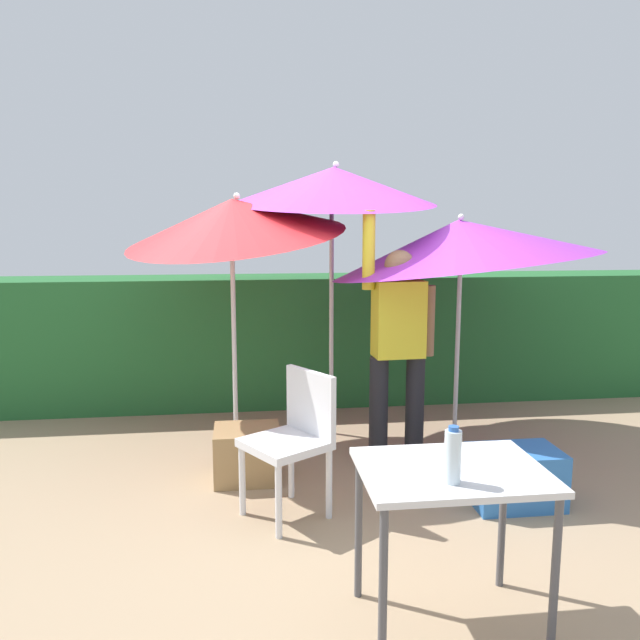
{
  "coord_description": "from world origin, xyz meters",
  "views": [
    {
      "loc": [
        -0.55,
        -4.07,
        1.8
      ],
      "look_at": [
        0.0,
        0.3,
        1.1
      ],
      "focal_mm": 34.8,
      "sensor_mm": 36.0,
      "label": 1
    }
  ],
  "objects_px": {
    "person_vendor": "(398,341)",
    "crate_cardboard": "(247,454)",
    "umbrella_yellow": "(334,186)",
    "umbrella_rainbow": "(234,218)",
    "cooler_box": "(515,477)",
    "folding_table": "(451,488)",
    "umbrella_orange": "(461,243)",
    "chair_plastic": "(294,434)",
    "bottle_water": "(453,456)"
  },
  "relations": [
    {
      "from": "umbrella_orange",
      "to": "chair_plastic",
      "type": "xyz_separation_m",
      "value": [
        -1.41,
        -1.09,
        -1.12
      ]
    },
    {
      "from": "umbrella_rainbow",
      "to": "folding_table",
      "type": "bearing_deg",
      "value": -67.82
    },
    {
      "from": "person_vendor",
      "to": "bottle_water",
      "type": "relative_size",
      "value": 7.83
    },
    {
      "from": "umbrella_yellow",
      "to": "crate_cardboard",
      "type": "distance_m",
      "value": 2.22
    },
    {
      "from": "folding_table",
      "to": "bottle_water",
      "type": "height_order",
      "value": "bottle_water"
    },
    {
      "from": "umbrella_rainbow",
      "to": "cooler_box",
      "type": "relative_size",
      "value": 3.91
    },
    {
      "from": "bottle_water",
      "to": "folding_table",
      "type": "bearing_deg",
      "value": 70.35
    },
    {
      "from": "umbrella_orange",
      "to": "umbrella_yellow",
      "type": "bearing_deg",
      "value": 160.85
    },
    {
      "from": "umbrella_rainbow",
      "to": "folding_table",
      "type": "xyz_separation_m",
      "value": [
        0.94,
        -2.31,
        -1.17
      ]
    },
    {
      "from": "person_vendor",
      "to": "umbrella_orange",
      "type": "bearing_deg",
      "value": 32.66
    },
    {
      "from": "umbrella_rainbow",
      "to": "umbrella_yellow",
      "type": "xyz_separation_m",
      "value": [
        0.8,
        0.29,
        0.26
      ]
    },
    {
      "from": "cooler_box",
      "to": "umbrella_yellow",
      "type": "bearing_deg",
      "value": 123.11
    },
    {
      "from": "person_vendor",
      "to": "umbrella_rainbow",
      "type": "bearing_deg",
      "value": 160.25
    },
    {
      "from": "crate_cardboard",
      "to": "umbrella_orange",
      "type": "bearing_deg",
      "value": 17.41
    },
    {
      "from": "umbrella_orange",
      "to": "person_vendor",
      "type": "bearing_deg",
      "value": -147.34
    },
    {
      "from": "crate_cardboard",
      "to": "person_vendor",
      "type": "bearing_deg",
      "value": 8.04
    },
    {
      "from": "umbrella_yellow",
      "to": "folding_table",
      "type": "height_order",
      "value": "umbrella_yellow"
    },
    {
      "from": "umbrella_yellow",
      "to": "folding_table",
      "type": "relative_size",
      "value": 2.92
    },
    {
      "from": "person_vendor",
      "to": "bottle_water",
      "type": "xyz_separation_m",
      "value": [
        -0.29,
        -2.03,
        -0.08
      ]
    },
    {
      "from": "chair_plastic",
      "to": "umbrella_rainbow",
      "type": "bearing_deg",
      "value": 107.13
    },
    {
      "from": "umbrella_rainbow",
      "to": "umbrella_orange",
      "type": "relative_size",
      "value": 1.03
    },
    {
      "from": "crate_cardboard",
      "to": "bottle_water",
      "type": "bearing_deg",
      "value": -66.22
    },
    {
      "from": "crate_cardboard",
      "to": "folding_table",
      "type": "bearing_deg",
      "value": -63.03
    },
    {
      "from": "bottle_water",
      "to": "chair_plastic",
      "type": "bearing_deg",
      "value": 112.2
    },
    {
      "from": "person_vendor",
      "to": "folding_table",
      "type": "relative_size",
      "value": 2.35
    },
    {
      "from": "umbrella_rainbow",
      "to": "chair_plastic",
      "type": "height_order",
      "value": "umbrella_rainbow"
    },
    {
      "from": "crate_cardboard",
      "to": "cooler_box",
      "type": "bearing_deg",
      "value": -19.74
    },
    {
      "from": "person_vendor",
      "to": "chair_plastic",
      "type": "relative_size",
      "value": 2.11
    },
    {
      "from": "folding_table",
      "to": "chair_plastic",
      "type": "bearing_deg",
      "value": 116.77
    },
    {
      "from": "umbrella_yellow",
      "to": "folding_table",
      "type": "distance_m",
      "value": 2.97
    },
    {
      "from": "cooler_box",
      "to": "bottle_water",
      "type": "relative_size",
      "value": 2.33
    },
    {
      "from": "chair_plastic",
      "to": "cooler_box",
      "type": "xyz_separation_m",
      "value": [
        1.41,
        -0.05,
        -0.33
      ]
    },
    {
      "from": "cooler_box",
      "to": "folding_table",
      "type": "distance_m",
      "value": 1.46
    },
    {
      "from": "chair_plastic",
      "to": "crate_cardboard",
      "type": "xyz_separation_m",
      "value": [
        -0.29,
        0.56,
        -0.33
      ]
    },
    {
      "from": "umbrella_rainbow",
      "to": "umbrella_yellow",
      "type": "relative_size",
      "value": 0.94
    },
    {
      "from": "cooler_box",
      "to": "chair_plastic",
      "type": "bearing_deg",
      "value": 177.83
    },
    {
      "from": "umbrella_yellow",
      "to": "chair_plastic",
      "type": "distance_m",
      "value": 2.17
    },
    {
      "from": "person_vendor",
      "to": "crate_cardboard",
      "type": "distance_m",
      "value": 1.35
    },
    {
      "from": "umbrella_rainbow",
      "to": "person_vendor",
      "type": "relative_size",
      "value": 1.16
    },
    {
      "from": "umbrella_rainbow",
      "to": "umbrella_yellow",
      "type": "distance_m",
      "value": 0.89
    },
    {
      "from": "crate_cardboard",
      "to": "bottle_water",
      "type": "relative_size",
      "value": 1.91
    },
    {
      "from": "umbrella_yellow",
      "to": "chair_plastic",
      "type": "height_order",
      "value": "umbrella_yellow"
    },
    {
      "from": "umbrella_rainbow",
      "to": "crate_cardboard",
      "type": "distance_m",
      "value": 1.74
    },
    {
      "from": "folding_table",
      "to": "bottle_water",
      "type": "xyz_separation_m",
      "value": [
        -0.05,
        -0.15,
        0.2
      ]
    },
    {
      "from": "umbrella_rainbow",
      "to": "bottle_water",
      "type": "distance_m",
      "value": 2.78
    },
    {
      "from": "chair_plastic",
      "to": "crate_cardboard",
      "type": "bearing_deg",
      "value": 117.38
    },
    {
      "from": "umbrella_yellow",
      "to": "cooler_box",
      "type": "relative_size",
      "value": 4.17
    },
    {
      "from": "umbrella_rainbow",
      "to": "person_vendor",
      "type": "xyz_separation_m",
      "value": [
        1.17,
        -0.42,
        -0.89
      ]
    },
    {
      "from": "chair_plastic",
      "to": "crate_cardboard",
      "type": "distance_m",
      "value": 0.71
    },
    {
      "from": "person_vendor",
      "to": "crate_cardboard",
      "type": "height_order",
      "value": "person_vendor"
    }
  ]
}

